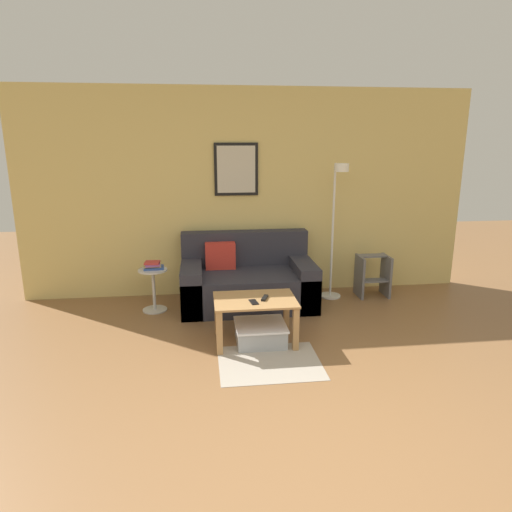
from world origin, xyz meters
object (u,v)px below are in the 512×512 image
storage_bin (260,333)px  step_stool (373,275)px  cell_phone (254,302)px  side_table (154,286)px  floor_lamp (336,219)px  remote_control (265,298)px  couch (247,281)px  coffee_table (255,308)px  book_stack (153,265)px

storage_bin → step_stool: step_stool is taller
storage_bin → cell_phone: cell_phone is taller
side_table → floor_lamp: bearing=2.7°
storage_bin → remote_control: (0.04, 0.02, 0.35)m
floor_lamp → side_table: size_ratio=3.36×
floor_lamp → storage_bin: bearing=-133.5°
step_stool → storage_bin: bearing=-143.2°
floor_lamp → cell_phone: 1.72m
side_table → remote_control: bearing=-40.5°
remote_control → side_table: bearing=160.1°
remote_control → step_stool: (1.55, 1.17, -0.17)m
couch → floor_lamp: floor_lamp is taller
coffee_table → book_stack: (-1.05, 1.00, 0.19)m
couch → book_stack: couch is taller
book_stack → step_stool: 2.71m
storage_bin → book_stack: book_stack is taller
floor_lamp → step_stool: bearing=8.5°
remote_control → step_stool: step_stool is taller
coffee_table → couch: bearing=88.2°
couch → side_table: size_ratio=3.14×
coffee_table → remote_control: remote_control is taller
couch → coffee_table: couch is taller
storage_bin → remote_control: bearing=28.2°
side_table → cell_phone: (1.03, -1.07, 0.15)m
couch → remote_control: (0.06, -1.08, 0.17)m
coffee_table → remote_control: size_ratio=5.27×
floor_lamp → cell_phone: size_ratio=11.93×
coffee_table → step_stool: 2.01m
remote_control → step_stool: bearing=57.6°
coffee_table → floor_lamp: (1.11, 1.08, 0.66)m
side_table → book_stack: bearing=76.2°
step_stool → cell_phone: bearing=-143.0°
floor_lamp → coffee_table: bearing=-135.7°
cell_phone → floor_lamp: bearing=37.5°
remote_control → couch: bearing=113.8°
couch → floor_lamp: (1.07, 0.01, 0.73)m
side_table → step_stool: 2.70m
floor_lamp → book_stack: bearing=-177.8°
coffee_table → remote_control: (0.09, -0.01, 0.10)m
book_stack → storage_bin: bearing=-43.1°
book_stack → cell_phone: (1.03, -1.09, -0.09)m
cell_phone → side_table: bearing=125.3°
coffee_table → storage_bin: size_ratio=1.61×
couch → remote_control: bearing=-86.8°
book_stack → remote_control: size_ratio=1.58×
remote_control → coffee_table: bearing=-165.0°
couch → book_stack: size_ratio=6.60×
book_stack → couch: bearing=3.9°
storage_bin → book_stack: size_ratio=2.08×
couch → book_stack: (-1.09, -0.07, 0.25)m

